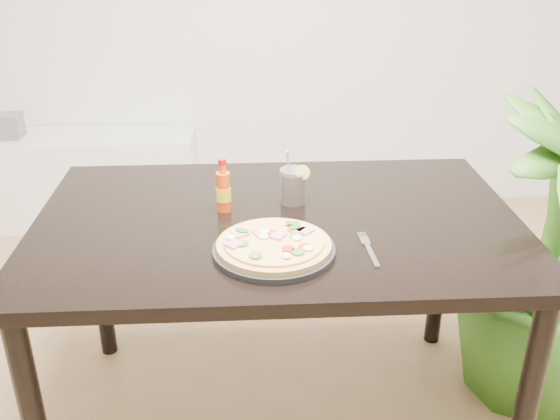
{
  "coord_description": "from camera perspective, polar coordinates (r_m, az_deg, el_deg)",
  "views": [
    {
      "loc": [
        0.18,
        -1.12,
        1.54
      ],
      "look_at": [
        0.27,
        0.38,
        0.83
      ],
      "focal_mm": 40.0,
      "sensor_mm": 36.0,
      "label": 1
    }
  ],
  "objects": [
    {
      "name": "pizza",
      "position": [
        1.61,
        -0.56,
        -3.09
      ],
      "size": [
        0.3,
        0.3,
        0.03
      ],
      "color": "tan",
      "rests_on": "plate"
    },
    {
      "name": "cd_stack",
      "position": [
        3.54,
        -23.67,
        7.04
      ],
      "size": [
        0.14,
        0.12,
        0.13
      ],
      "color": "slate",
      "rests_on": "media_console"
    },
    {
      "name": "media_console",
      "position": [
        3.58,
        -18.97,
        2.65
      ],
      "size": [
        1.4,
        0.34,
        0.5
      ],
      "primitive_type": "cube",
      "color": "white",
      "rests_on": "ground"
    },
    {
      "name": "plate",
      "position": [
        1.62,
        -0.56,
        -3.7
      ],
      "size": [
        0.32,
        0.32,
        0.02
      ],
      "primitive_type": "cylinder",
      "color": "black",
      "rests_on": "dining_table"
    },
    {
      "name": "hot_sauce_bottle",
      "position": [
        1.83,
        -5.19,
        1.79
      ],
      "size": [
        0.04,
        0.04,
        0.16
      ],
      "rotation": [
        0.0,
        0.0,
        0.07
      ],
      "color": "#EA440D",
      "rests_on": "dining_table"
    },
    {
      "name": "plant_pot",
      "position": [
        2.45,
        21.68,
        -12.63
      ],
      "size": [
        0.28,
        0.28,
        0.22
      ],
      "primitive_type": "cylinder",
      "color": "brown",
      "rests_on": "ground"
    },
    {
      "name": "dining_table",
      "position": [
        1.84,
        -0.21,
        -3.01
      ],
      "size": [
        1.4,
        0.9,
        0.75
      ],
      "color": "black",
      "rests_on": "ground"
    },
    {
      "name": "cola_cup",
      "position": [
        1.89,
        1.21,
        2.15
      ],
      "size": [
        0.09,
        0.08,
        0.17
      ],
      "rotation": [
        0.0,
        0.0,
        -0.13
      ],
      "color": "black",
      "rests_on": "dining_table"
    },
    {
      "name": "fork",
      "position": [
        1.65,
        8.08,
        -3.45
      ],
      "size": [
        0.03,
        0.19,
        0.0
      ],
      "rotation": [
        0.0,
        0.0,
        0.05
      ],
      "color": "silver",
      "rests_on": "dining_table"
    },
    {
      "name": "houseplant",
      "position": [
        2.23,
        23.34,
        -4.15
      ],
      "size": [
        0.83,
        0.83,
        1.04
      ],
      "primitive_type": "imported",
      "rotation": [
        0.0,
        0.0,
        0.79
      ],
      "color": "#336B1C",
      "rests_on": "ground"
    }
  ]
}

